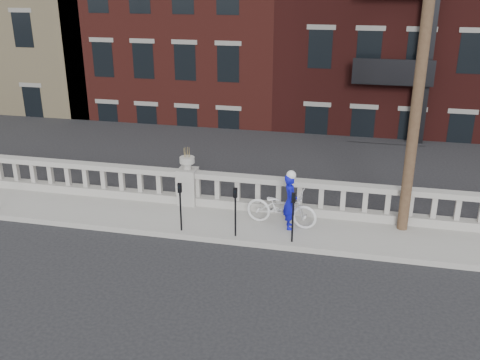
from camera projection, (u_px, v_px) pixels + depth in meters
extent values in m
plane|color=black|center=(137.00, 274.00, 12.61)|extent=(120.00, 120.00, 0.00)
cube|color=gray|center=(178.00, 218.00, 15.31)|extent=(32.00, 2.20, 0.15)
cube|color=gray|center=(189.00, 199.00, 16.11)|extent=(28.00, 0.34, 0.25)
cube|color=gray|center=(188.00, 174.00, 15.81)|extent=(28.00, 0.34, 0.16)
cube|color=gray|center=(188.00, 186.00, 15.95)|extent=(0.55, 0.55, 1.10)
cylinder|color=gray|center=(187.00, 166.00, 15.72)|extent=(0.24, 0.24, 0.20)
cylinder|color=gray|center=(187.00, 160.00, 15.66)|extent=(0.44, 0.44, 0.18)
cube|color=#605E59|center=(195.00, 272.00, 17.39)|extent=(36.00, 0.50, 5.15)
cube|color=black|center=(287.00, 153.00, 38.11)|extent=(80.00, 44.00, 0.50)
cube|color=#595651|center=(179.00, 227.00, 21.79)|extent=(16.00, 7.00, 4.00)
cube|color=tan|center=(11.00, 3.00, 33.45)|extent=(18.00, 16.00, 20.00)
cube|color=#461814|center=(207.00, 61.00, 30.90)|extent=(10.00, 14.00, 14.00)
cube|color=black|center=(387.00, 53.00, 28.55)|extent=(10.00, 14.00, 15.50)
cylinder|color=#422D1E|center=(424.00, 40.00, 12.76)|extent=(0.28, 0.28, 10.00)
cylinder|color=black|center=(181.00, 212.00, 14.24)|extent=(0.05, 0.05, 1.10)
cube|color=black|center=(180.00, 188.00, 13.99)|extent=(0.10, 0.08, 0.26)
cube|color=black|center=(179.00, 187.00, 13.94)|extent=(0.06, 0.01, 0.08)
cylinder|color=black|center=(235.00, 217.00, 13.92)|extent=(0.05, 0.05, 1.10)
cube|color=black|center=(235.00, 193.00, 13.68)|extent=(0.10, 0.08, 0.26)
cube|color=black|center=(235.00, 192.00, 13.63)|extent=(0.06, 0.01, 0.08)
cylinder|color=black|center=(293.00, 222.00, 13.61)|extent=(0.05, 0.05, 1.10)
cube|color=black|center=(294.00, 198.00, 13.37)|extent=(0.10, 0.08, 0.26)
cube|color=black|center=(293.00, 197.00, 13.31)|extent=(0.06, 0.01, 0.08)
imported|color=silver|center=(282.00, 207.00, 14.57)|extent=(2.06, 0.96, 1.04)
imported|color=#0B0DB0|center=(290.00, 201.00, 14.32)|extent=(0.49, 0.63, 1.54)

